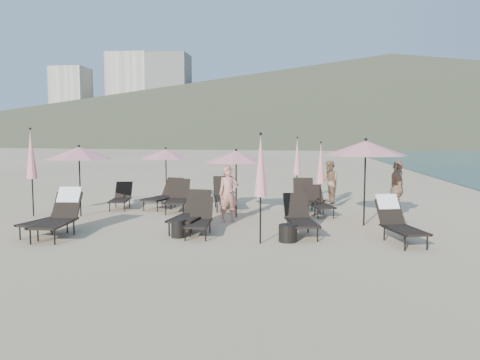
# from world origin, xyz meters

# --- Properties ---
(ground) EXTENTS (800.00, 800.00, 0.00)m
(ground) POSITION_xyz_m (0.00, 0.00, 0.00)
(ground) COLOR #D6BA8C
(ground) RESTS_ON ground
(volcanic_headland) EXTENTS (690.00, 690.00, 55.00)m
(volcanic_headland) POSITION_xyz_m (71.37, 302.62, 26.49)
(volcanic_headland) COLOR brown
(volcanic_headland) RESTS_ON ground
(hotel_skyline) EXTENTS (109.00, 82.00, 55.00)m
(hotel_skyline) POSITION_xyz_m (-93.62, 271.21, 24.18)
(hotel_skyline) COLOR beige
(hotel_skyline) RESTS_ON ground
(lounger_0) EXTENTS (0.83, 1.92, 1.17)m
(lounger_0) POSITION_xyz_m (-4.14, -0.39, 0.56)
(lounger_0) COLOR black
(lounger_0) RESTS_ON ground
(lounger_1) EXTENTS (0.96, 1.83, 1.09)m
(lounger_1) POSITION_xyz_m (-4.44, -0.12, 0.52)
(lounger_1) COLOR black
(lounger_1) RESTS_ON ground
(lounger_2) EXTENTS (0.72, 1.61, 0.90)m
(lounger_2) POSITION_xyz_m (-0.71, 0.19, 0.42)
(lounger_2) COLOR black
(lounger_2) RESTS_ON ground
(lounger_3) EXTENTS (0.88, 1.83, 1.01)m
(lounger_3) POSITION_xyz_m (-1.05, 0.73, 0.47)
(lounger_3) COLOR black
(lounger_3) RESTS_ON ground
(lounger_4) EXTENTS (0.96, 1.81, 0.99)m
(lounger_4) POSITION_xyz_m (1.83, 0.48, 0.46)
(lounger_4) COLOR black
(lounger_4) RESTS_ON ground
(lounger_5) EXTENTS (1.03, 1.80, 1.06)m
(lounger_5) POSITION_xyz_m (4.12, -0.01, 0.51)
(lounger_5) COLOR black
(lounger_5) RESTS_ON ground
(lounger_6) EXTENTS (0.84, 1.61, 0.88)m
(lounger_6) POSITION_xyz_m (-4.30, 4.12, 0.41)
(lounger_6) COLOR black
(lounger_6) RESTS_ON ground
(lounger_7) EXTENTS (0.88, 1.84, 1.02)m
(lounger_7) POSITION_xyz_m (-2.21, 3.84, 0.48)
(lounger_7) COLOR black
(lounger_7) RESTS_ON ground
(lounger_8) EXTENTS (1.16, 1.87, 1.01)m
(lounger_8) POSITION_xyz_m (-2.87, 4.45, 0.47)
(lounger_8) COLOR black
(lounger_8) RESTS_ON ground
(lounger_9) EXTENTS (1.10, 1.97, 1.07)m
(lounger_9) POSITION_xyz_m (-0.76, 4.58, 0.50)
(lounger_9) COLOR black
(lounger_9) RESTS_ON ground
(lounger_10) EXTENTS (0.79, 1.86, 1.05)m
(lounger_10) POSITION_xyz_m (1.98, 4.41, 0.49)
(lounger_10) COLOR black
(lounger_10) RESTS_ON ground
(lounger_11) EXTENTS (1.00, 1.68, 0.91)m
(lounger_11) POSITION_xyz_m (2.41, 3.62, 0.42)
(lounger_11) COLOR black
(lounger_11) RESTS_ON ground
(umbrella_open_0) EXTENTS (2.08, 2.08, 2.24)m
(umbrella_open_0) POSITION_xyz_m (-4.96, 2.43, 1.98)
(umbrella_open_0) COLOR black
(umbrella_open_0) RESTS_ON ground
(umbrella_open_1) EXTENTS (1.97, 1.97, 2.12)m
(umbrella_open_1) POSITION_xyz_m (-0.11, 2.85, 1.87)
(umbrella_open_1) COLOR black
(umbrella_open_1) RESTS_ON ground
(umbrella_open_2) EXTENTS (2.28, 2.28, 2.45)m
(umbrella_open_2) POSITION_xyz_m (3.61, 1.98, 2.17)
(umbrella_open_2) COLOR black
(umbrella_open_2) RESTS_ON ground
(umbrella_open_3) EXTENTS (1.95, 1.95, 2.10)m
(umbrella_open_3) POSITION_xyz_m (-3.06, 5.42, 1.85)
(umbrella_open_3) COLOR black
(umbrella_open_3) RESTS_ON ground
(umbrella_closed_0) EXTENTS (0.30, 0.30, 2.58)m
(umbrella_closed_0) POSITION_xyz_m (0.91, -0.60, 1.80)
(umbrella_closed_0) COLOR black
(umbrella_closed_0) RESTS_ON ground
(umbrella_closed_1) EXTENTS (0.27, 0.27, 2.34)m
(umbrella_closed_1) POSITION_xyz_m (2.47, 3.57, 1.63)
(umbrella_closed_1) COLOR black
(umbrella_closed_1) RESTS_ON ground
(umbrella_closed_2) EXTENTS (0.32, 0.32, 2.77)m
(umbrella_closed_2) POSITION_xyz_m (-6.43, 2.26, 1.93)
(umbrella_closed_2) COLOR black
(umbrella_closed_2) RESTS_ON ground
(umbrella_closed_3) EXTENTS (0.29, 0.29, 2.48)m
(umbrella_closed_3) POSITION_xyz_m (1.73, 6.18, 1.73)
(umbrella_closed_3) COLOR black
(umbrella_closed_3) RESTS_ON ground
(side_table_0) EXTENTS (0.35, 0.35, 0.44)m
(side_table_0) POSITION_xyz_m (-1.15, -0.18, 0.22)
(side_table_0) COLOR black
(side_table_0) RESTS_ON ground
(side_table_1) EXTENTS (0.44, 0.44, 0.41)m
(side_table_1) POSITION_xyz_m (1.54, -0.33, 0.20)
(side_table_1) COLOR black
(side_table_1) RESTS_ON ground
(beachgoer_a) EXTENTS (0.71, 0.61, 1.64)m
(beachgoer_a) POSITION_xyz_m (-0.24, 2.10, 0.82)
(beachgoer_a) COLOR tan
(beachgoer_a) RESTS_ON ground
(beachgoer_b) EXTENTS (0.84, 0.94, 1.59)m
(beachgoer_b) POSITION_xyz_m (2.94, 6.40, 0.80)
(beachgoer_b) COLOR #936A4C
(beachgoer_b) RESTS_ON ground
(beachgoer_c) EXTENTS (0.45, 1.05, 1.77)m
(beachgoer_c) POSITION_xyz_m (4.73, 3.16, 0.89)
(beachgoer_c) COLOR tan
(beachgoer_c) RESTS_ON ground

